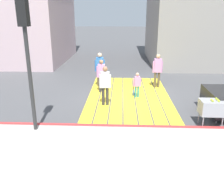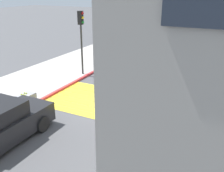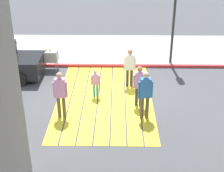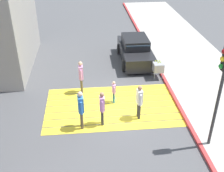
{
  "view_description": "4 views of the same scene",
  "coord_description": "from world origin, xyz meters",
  "px_view_note": "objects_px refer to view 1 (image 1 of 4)",
  "views": [
    {
      "loc": [
        -10.32,
        0.34,
        3.77
      ],
      "look_at": [
        -0.77,
        0.76,
        0.74
      ],
      "focal_mm": 37.06,
      "sensor_mm": 36.0,
      "label": 1
    },
    {
      "loc": [
        5.64,
        -10.77,
        5.58
      ],
      "look_at": [
        0.26,
        -0.1,
        1.0
      ],
      "focal_mm": 41.22,
      "sensor_mm": 36.0,
      "label": 2
    },
    {
      "loc": [
        11.73,
        0.48,
        6.38
      ],
      "look_at": [
        0.49,
        0.3,
        0.8
      ],
      "focal_mm": 52.84,
      "sensor_mm": 36.0,
      "label": 3
    },
    {
      "loc": [
        1.1,
        11.4,
        7.79
      ],
      "look_at": [
        -0.03,
        -0.15,
        1.07
      ],
      "focal_mm": 45.3,
      "sensor_mm": 36.0,
      "label": 4
    }
  ],
  "objects_px": {
    "pedestrian_child_with_racket": "(137,84)",
    "pedestrian_adult_lead": "(105,83)",
    "tennis_ball_cart": "(212,107)",
    "traffic_light_corner": "(26,39)",
    "pedestrian_adult_side": "(101,74)",
    "pedestrian_teen_behind": "(158,68)",
    "pedestrian_adult_trailing": "(100,67)"
  },
  "relations": [
    {
      "from": "pedestrian_adult_trailing",
      "to": "pedestrian_teen_behind",
      "type": "distance_m",
      "value": 3.0
    },
    {
      "from": "traffic_light_corner",
      "to": "pedestrian_adult_trailing",
      "type": "height_order",
      "value": "traffic_light_corner"
    },
    {
      "from": "pedestrian_adult_trailing",
      "to": "pedestrian_teen_behind",
      "type": "height_order",
      "value": "pedestrian_adult_trailing"
    },
    {
      "from": "pedestrian_adult_side",
      "to": "pedestrian_teen_behind",
      "type": "bearing_deg",
      "value": -72.55
    },
    {
      "from": "traffic_light_corner",
      "to": "pedestrian_adult_side",
      "type": "distance_m",
      "value": 4.97
    },
    {
      "from": "traffic_light_corner",
      "to": "pedestrian_child_with_racket",
      "type": "relative_size",
      "value": 3.57
    },
    {
      "from": "traffic_light_corner",
      "to": "pedestrian_adult_trailing",
      "type": "bearing_deg",
      "value": -18.32
    },
    {
      "from": "pedestrian_adult_trailing",
      "to": "pedestrian_adult_side",
      "type": "bearing_deg",
      "value": -170.11
    },
    {
      "from": "pedestrian_adult_lead",
      "to": "pedestrian_adult_side",
      "type": "xyz_separation_m",
      "value": [
        1.68,
        0.3,
        -0.03
      ]
    },
    {
      "from": "traffic_light_corner",
      "to": "pedestrian_child_with_racket",
      "type": "height_order",
      "value": "traffic_light_corner"
    },
    {
      "from": "pedestrian_adult_side",
      "to": "pedestrian_adult_trailing",
      "type": "bearing_deg",
      "value": 9.89
    },
    {
      "from": "pedestrian_adult_lead",
      "to": "pedestrian_adult_side",
      "type": "height_order",
      "value": "pedestrian_adult_lead"
    },
    {
      "from": "pedestrian_adult_lead",
      "to": "tennis_ball_cart",
      "type": "bearing_deg",
      "value": -115.09
    },
    {
      "from": "pedestrian_adult_lead",
      "to": "pedestrian_child_with_racket",
      "type": "distance_m",
      "value": 1.74
    },
    {
      "from": "tennis_ball_cart",
      "to": "pedestrian_teen_behind",
      "type": "distance_m",
      "value": 4.53
    },
    {
      "from": "traffic_light_corner",
      "to": "pedestrian_adult_side",
      "type": "xyz_separation_m",
      "value": [
        4.13,
        -1.82,
        -2.08
      ]
    },
    {
      "from": "pedestrian_adult_lead",
      "to": "pedestrian_teen_behind",
      "type": "xyz_separation_m",
      "value": [
        2.57,
        -2.53,
        0.05
      ]
    },
    {
      "from": "tennis_ball_cart",
      "to": "pedestrian_adult_lead",
      "type": "bearing_deg",
      "value": 64.91
    },
    {
      "from": "pedestrian_child_with_racket",
      "to": "pedestrian_adult_lead",
      "type": "bearing_deg",
      "value": 125.79
    },
    {
      "from": "pedestrian_adult_trailing",
      "to": "pedestrian_adult_side",
      "type": "relative_size",
      "value": 1.11
    },
    {
      "from": "pedestrian_adult_trailing",
      "to": "pedestrian_teen_behind",
      "type": "bearing_deg",
      "value": -90.19
    },
    {
      "from": "pedestrian_adult_side",
      "to": "pedestrian_adult_lead",
      "type": "bearing_deg",
      "value": -169.72
    },
    {
      "from": "tennis_ball_cart",
      "to": "pedestrian_adult_lead",
      "type": "height_order",
      "value": "pedestrian_adult_lead"
    },
    {
      "from": "pedestrian_adult_side",
      "to": "tennis_ball_cart",
      "type": "bearing_deg",
      "value": -130.22
    },
    {
      "from": "traffic_light_corner",
      "to": "tennis_ball_cart",
      "type": "bearing_deg",
      "value": -83.44
    },
    {
      "from": "traffic_light_corner",
      "to": "pedestrian_child_with_racket",
      "type": "bearing_deg",
      "value": -45.57
    },
    {
      "from": "pedestrian_adult_lead",
      "to": "pedestrian_adult_side",
      "type": "distance_m",
      "value": 1.71
    },
    {
      "from": "tennis_ball_cart",
      "to": "pedestrian_adult_lead",
      "type": "relative_size",
      "value": 0.6
    },
    {
      "from": "tennis_ball_cart",
      "to": "pedestrian_child_with_racket",
      "type": "relative_size",
      "value": 0.86
    },
    {
      "from": "traffic_light_corner",
      "to": "pedestrian_adult_trailing",
      "type": "xyz_separation_m",
      "value": [
        5.03,
        -1.67,
        -1.97
      ]
    },
    {
      "from": "pedestrian_adult_lead",
      "to": "pedestrian_adult_side",
      "type": "bearing_deg",
      "value": 10.28
    },
    {
      "from": "traffic_light_corner",
      "to": "pedestrian_adult_side",
      "type": "relative_size",
      "value": 2.59
    }
  ]
}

